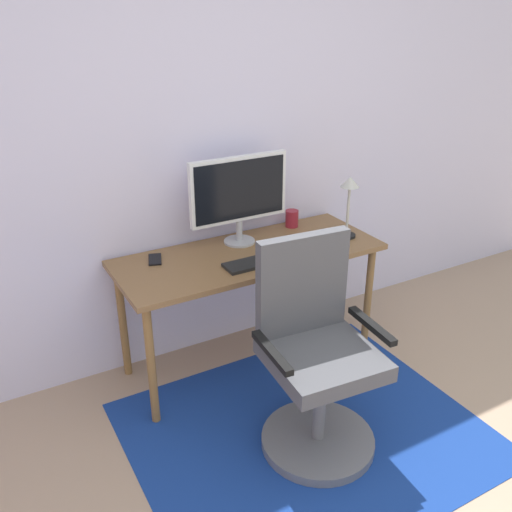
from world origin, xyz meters
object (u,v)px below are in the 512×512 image
at_px(monitor, 239,192).
at_px(keyboard, 262,261).
at_px(computer_mouse, 311,248).
at_px(office_chair, 315,366).
at_px(coffee_cup, 292,218).
at_px(desk, 250,264).
at_px(cell_phone, 155,259).
at_px(desk_lamp, 349,194).

relative_size(monitor, keyboard, 1.37).
bearing_deg(computer_mouse, monitor, 134.27).
bearing_deg(office_chair, monitor, 90.29).
relative_size(coffee_cup, office_chair, 0.10).
bearing_deg(monitor, office_chair, -94.50).
distance_m(monitor, office_chair, 1.07).
bearing_deg(monitor, keyboard, -93.91).
xyz_separation_m(desk, monitor, (0.02, 0.15, 0.38)).
xyz_separation_m(coffee_cup, cell_phone, (-0.91, -0.05, -0.05)).
xyz_separation_m(computer_mouse, office_chair, (-0.36, -0.59, -0.30)).
xyz_separation_m(desk, desk_lamp, (0.61, -0.08, 0.34)).
distance_m(cell_phone, office_chair, 1.04).
bearing_deg(office_chair, cell_phone, 121.17).
bearing_deg(cell_phone, keyboard, -12.49).
distance_m(monitor, computer_mouse, 0.51).
distance_m(desk, coffee_cup, 0.49).
height_order(desk, cell_phone, cell_phone).
distance_m(desk, office_chair, 0.77).
xyz_separation_m(keyboard, cell_phone, (-0.49, 0.31, -0.00)).
bearing_deg(monitor, desk, -96.60).
relative_size(desk, desk_lamp, 4.07).
relative_size(computer_mouse, coffee_cup, 1.00).
relative_size(coffee_cup, desk_lamp, 0.28).
xyz_separation_m(monitor, cell_phone, (-0.51, 0.01, -0.30)).
height_order(desk, monitor, monitor).
height_order(keyboard, office_chair, office_chair).
bearing_deg(desk, office_chair, -94.06).
xyz_separation_m(computer_mouse, desk_lamp, (0.30, 0.06, 0.25)).
bearing_deg(office_chair, computer_mouse, 63.17).
bearing_deg(computer_mouse, desk_lamp, 12.09).
distance_m(desk, cell_phone, 0.53).
height_order(cell_phone, desk_lamp, desk_lamp).
height_order(desk_lamp, office_chair, desk_lamp).
bearing_deg(desk_lamp, office_chair, -135.41).
xyz_separation_m(keyboard, computer_mouse, (0.31, 0.00, 0.01)).
bearing_deg(cell_phone, coffee_cup, 22.99).
bearing_deg(monitor, computer_mouse, -45.73).
xyz_separation_m(desk, office_chair, (-0.05, -0.73, -0.21)).
height_order(monitor, cell_phone, monitor).
height_order(coffee_cup, cell_phone, coffee_cup).
bearing_deg(desk_lamp, desk, 172.30).
relative_size(desk, coffee_cup, 14.39).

